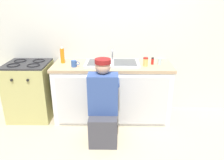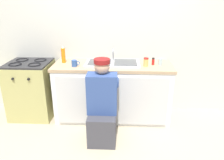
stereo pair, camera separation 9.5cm
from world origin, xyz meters
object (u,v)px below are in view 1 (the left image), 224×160
at_px(plumber_person, 103,108).
at_px(soap_bottle_orange, 62,56).
at_px(sink_double_basin, 112,63).
at_px(stove_range, 31,90).
at_px(spice_bottle_red, 152,61).
at_px(coffee_mug, 74,64).
at_px(condiment_jar, 145,62).
at_px(water_glass, 160,62).

xyz_separation_m(plumber_person, soap_bottle_orange, (-0.64, 0.67, 0.53)).
bearing_deg(sink_double_basin, stove_range, -179.90).
bearing_deg(sink_double_basin, spice_bottle_red, 0.47).
bearing_deg(sink_double_basin, plumber_person, -99.95).
bearing_deg(plumber_person, sink_double_basin, 80.05).
distance_m(sink_double_basin, soap_bottle_orange, 0.76).
distance_m(coffee_mug, condiment_jar, 1.03).
bearing_deg(plumber_person, soap_bottle_orange, 133.54).
height_order(sink_double_basin, stove_range, sink_double_basin).
height_order(sink_double_basin, plumber_person, plumber_person).
bearing_deg(sink_double_basin, coffee_mug, -166.23).
xyz_separation_m(plumber_person, coffee_mug, (-0.43, 0.48, 0.46)).
distance_m(water_glass, spice_bottle_red, 0.10).
bearing_deg(condiment_jar, water_glass, 16.39).
distance_m(plumber_person, coffee_mug, 0.80).
bearing_deg(stove_range, condiment_jar, -2.65).
relative_size(sink_double_basin, spice_bottle_red, 7.62).
bearing_deg(coffee_mug, soap_bottle_orange, 136.91).
distance_m(plumber_person, soap_bottle_orange, 1.07).
bearing_deg(plumber_person, coffee_mug, 132.07).
bearing_deg(coffee_mug, plumber_person, -47.93).
xyz_separation_m(stove_range, water_glass, (1.98, -0.02, 0.48)).
height_order(plumber_person, soap_bottle_orange, soap_bottle_orange).
bearing_deg(spice_bottle_red, condiment_jar, -142.65).
bearing_deg(soap_bottle_orange, sink_double_basin, -4.60).
relative_size(plumber_person, spice_bottle_red, 10.52).
bearing_deg(condiment_jar, plumber_person, -137.96).
bearing_deg(condiment_jar, soap_bottle_orange, 173.33).
relative_size(soap_bottle_orange, coffee_mug, 1.98).
bearing_deg(water_glass, coffee_mug, -174.79).
bearing_deg(water_glass, stove_range, 179.49).
distance_m(coffee_mug, spice_bottle_red, 1.15).
height_order(stove_range, plumber_person, plumber_person).
relative_size(stove_range, coffee_mug, 7.14).
relative_size(sink_double_basin, soap_bottle_orange, 3.20).
relative_size(plumber_person, water_glass, 11.04).
bearing_deg(soap_bottle_orange, plumber_person, -46.46).
distance_m(sink_double_basin, water_glass, 0.70).
bearing_deg(spice_bottle_red, water_glass, -13.74).
bearing_deg(condiment_jar, sink_double_basin, 170.14).
bearing_deg(sink_double_basin, condiment_jar, -9.86).
bearing_deg(plumber_person, stove_range, 152.40).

